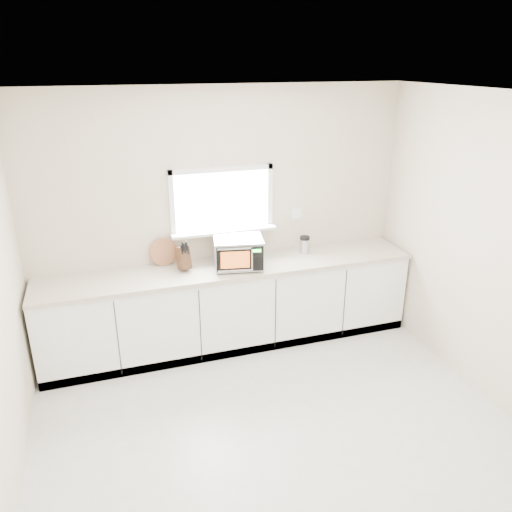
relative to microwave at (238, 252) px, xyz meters
name	(u,v)px	position (x,y,z in m)	size (l,w,h in m)	color
ground	(287,449)	(-0.07, -1.64, -1.08)	(4.00, 4.00, 0.00)	beige
back_wall	(222,217)	(-0.07, 0.36, 0.28)	(4.00, 0.17, 2.70)	beige
cabinets	(231,307)	(-0.07, 0.06, -0.64)	(3.92, 0.60, 0.88)	white
countertop	(230,268)	(-0.07, 0.05, -0.18)	(3.92, 0.64, 0.04)	beige
microwave	(238,252)	(0.00, 0.00, 0.00)	(0.55, 0.47, 0.31)	black
knife_block	(183,257)	(-0.55, 0.11, -0.03)	(0.15, 0.23, 0.31)	#4F311C
cutting_board	(163,252)	(-0.72, 0.30, -0.02)	(0.29, 0.29, 0.02)	#AF6B43
coffee_grinder	(305,245)	(0.81, 0.17, -0.07)	(0.12, 0.12, 0.20)	#AAACB1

